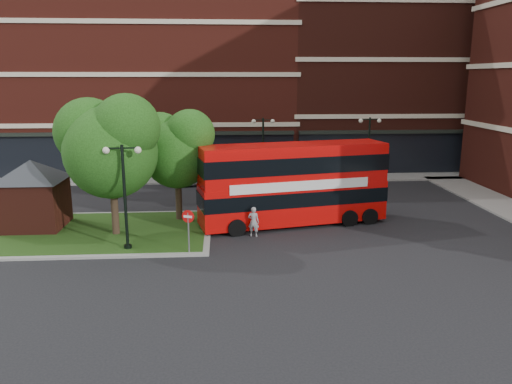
{
  "coord_description": "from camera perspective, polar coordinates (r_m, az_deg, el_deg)",
  "views": [
    {
      "loc": [
        -1.01,
        -22.26,
        7.96
      ],
      "look_at": [
        0.72,
        3.39,
        2.0
      ],
      "focal_mm": 35.0,
      "sensor_mm": 36.0,
      "label": 1
    }
  ],
  "objects": [
    {
      "name": "lamp_far_right",
      "position": [
        38.71,
        12.75,
        5.12
      ],
      "size": [
        1.72,
        0.36,
        5.0
      ],
      "color": "black",
      "rests_on": "ground"
    },
    {
      "name": "terrace_far_left",
      "position": [
        46.79,
        -12.71,
        11.57
      ],
      "size": [
        26.0,
        12.0,
        14.0
      ],
      "primitive_type": "cube",
      "color": "maroon",
      "rests_on": "ground"
    },
    {
      "name": "kiosk",
      "position": [
        28.65,
        -24.18,
        0.53
      ],
      "size": [
        6.51,
        6.51,
        3.6
      ],
      "color": "#471911",
      "rests_on": "traffic_island"
    },
    {
      "name": "tree_island_east",
      "position": [
        27.69,
        -9.18,
        5.17
      ],
      "size": [
        4.46,
        3.9,
        6.29
      ],
      "color": "#2D2116",
      "rests_on": "ground"
    },
    {
      "name": "no_entry_sign",
      "position": [
        22.75,
        -7.75,
        -3.55
      ],
      "size": [
        0.56,
        0.25,
        2.11
      ],
      "rotation": [
        0.0,
        0.0,
        -0.37
      ],
      "color": "slate",
      "rests_on": "ground"
    },
    {
      "name": "tree_island_west",
      "position": [
        25.65,
        -16.48,
        5.43
      ],
      "size": [
        5.4,
        4.71,
        7.21
      ],
      "color": "#2D2116",
      "rests_on": "ground"
    },
    {
      "name": "traffic_island",
      "position": [
        27.37,
        -18.53,
        -4.41
      ],
      "size": [
        12.6,
        7.6,
        0.15
      ],
      "color": "gray",
      "rests_on": "ground"
    },
    {
      "name": "bus",
      "position": [
        27.07,
        4.29,
        1.51
      ],
      "size": [
        10.48,
        4.48,
        3.9
      ],
      "rotation": [
        0.0,
        0.0,
        0.22
      ],
      "color": "#C40907",
      "rests_on": "ground"
    },
    {
      "name": "lamp_island",
      "position": [
        23.47,
        -14.79,
        -0.02
      ],
      "size": [
        1.72,
        0.36,
        5.0
      ],
      "color": "black",
      "rests_on": "ground"
    },
    {
      "name": "pavement_far",
      "position": [
        39.57,
        -2.32,
        1.53
      ],
      "size": [
        44.0,
        3.0,
        0.12
      ],
      "primitive_type": "cube",
      "color": "slate",
      "rests_on": "ground"
    },
    {
      "name": "car_white",
      "position": [
        39.83,
        8.33,
        2.37
      ],
      "size": [
        4.07,
        1.47,
        1.33
      ],
      "primitive_type": "imported",
      "rotation": [
        0.0,
        0.0,
        1.59
      ],
      "color": "silver",
      "rests_on": "ground"
    },
    {
      "name": "terrace_far_right",
      "position": [
        48.63,
        14.48,
        12.71
      ],
      "size": [
        18.0,
        12.0,
        16.0
      ],
      "primitive_type": "cube",
      "color": "#471911",
      "rests_on": "ground"
    },
    {
      "name": "ground",
      "position": [
        23.66,
        -1.19,
        -6.61
      ],
      "size": [
        120.0,
        120.0,
        0.0
      ],
      "primitive_type": "plane",
      "color": "black",
      "rests_on": "ground"
    },
    {
      "name": "woman",
      "position": [
        25.34,
        -0.28,
        -3.41
      ],
      "size": [
        0.65,
        0.52,
        1.56
      ],
      "primitive_type": "imported",
      "rotation": [
        0.0,
        0.0,
        2.86
      ],
      "color": "gray",
      "rests_on": "ground"
    },
    {
      "name": "car_silver",
      "position": [
        37.53,
        -6.98,
        1.78
      ],
      "size": [
        4.17,
        2.09,
        1.36
      ],
      "primitive_type": "imported",
      "rotation": [
        0.0,
        0.0,
        1.69
      ],
      "color": "#ACADB3",
      "rests_on": "ground"
    },
    {
      "name": "lamp_far_left",
      "position": [
        37.23,
        0.82,
        5.13
      ],
      "size": [
        1.72,
        0.36,
        5.0
      ],
      "color": "black",
      "rests_on": "ground"
    }
  ]
}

